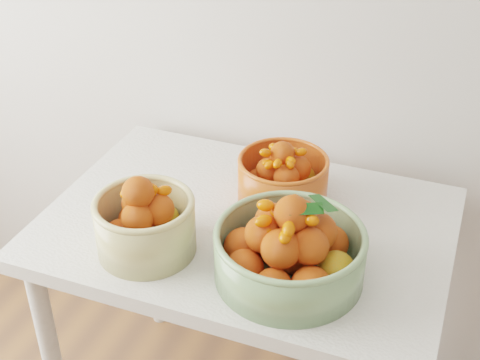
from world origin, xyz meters
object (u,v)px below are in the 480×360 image
Objects in this scene: table at (246,251)px; bowl_green at (289,250)px; bowl_cream at (145,223)px; bowl_orange at (283,178)px.

table is 2.56× the size of bowl_green.
bowl_cream is 0.39m from bowl_orange.
table is 3.48× the size of bowl_orange.
table is at bearing -113.61° from bowl_orange.
table is 0.31m from bowl_cream.
bowl_cream is at bearing -133.26° from table.
bowl_green reaches higher than bowl_cream.
bowl_green reaches higher than table.
bowl_green is at bearing -45.23° from table.
bowl_cream is at bearing -126.60° from bowl_orange.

